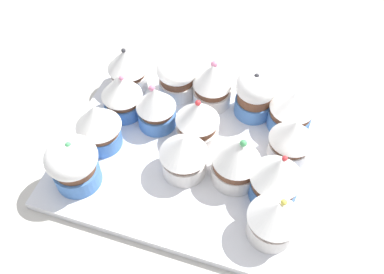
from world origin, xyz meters
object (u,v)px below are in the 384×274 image
object	(u,v)px
cupcake_1	(255,94)
cupcake_10	(236,160)
cupcake_4	(128,67)
cupcake_5	(292,138)
cupcake_7	(156,107)
cupcake_0	(292,109)
cupcake_12	(98,125)
cupcake_9	(276,177)
cupcake_13	(274,218)
cupcake_14	(73,164)
cupcake_8	(122,94)
cupcake_3	(177,77)
cupcake_11	(184,154)
baking_tray	(192,153)
cupcake_6	(196,120)
cupcake_2	(210,83)

from	to	relation	value
cupcake_1	cupcake_10	xyz separation A→B (cm)	(-0.25, 12.06, 0.02)
cupcake_4	cupcake_5	size ratio (longest dim) A/B	1.08
cupcake_7	cupcake_0	bearing A→B (deg)	-163.19
cupcake_1	cupcake_12	size ratio (longest dim) A/B	1.00
cupcake_5	cupcake_9	size ratio (longest dim) A/B	0.88
cupcake_5	cupcake_13	size ratio (longest dim) A/B	0.98
cupcake_13	cupcake_14	bearing A→B (deg)	0.74
cupcake_8	cupcake_7	bearing A→B (deg)	173.19
cupcake_3	cupcake_13	bearing A→B (deg)	134.13
cupcake_0	cupcake_14	xyz separation A→B (cm)	(24.56, 17.84, 0.45)
cupcake_11	cupcake_10	bearing A→B (deg)	-171.95
cupcake_0	cupcake_9	xyz separation A→B (cm)	(-0.05, 12.15, 0.65)
cupcake_0	cupcake_10	world-z (taller)	cupcake_10
cupcake_0	cupcake_3	world-z (taller)	cupcake_0
cupcake_10	cupcake_12	distance (cm)	19.01
cupcake_5	cupcake_12	distance (cm)	25.79
cupcake_0	cupcake_12	xyz separation A→B (cm)	(24.22, 11.29, 0.71)
baking_tray	cupcake_5	world-z (taller)	cupcake_5
cupcake_7	cupcake_8	bearing A→B (deg)	-6.81
cupcake_13	cupcake_14	world-z (taller)	cupcake_14
cupcake_5	cupcake_11	distance (cm)	14.43
cupcake_10	cupcake_0	bearing A→B (deg)	-115.11
cupcake_13	cupcake_7	bearing A→B (deg)	-32.28
cupcake_1	cupcake_12	bearing A→B (deg)	33.10
cupcake_1	cupcake_5	xyz separation A→B (cm)	(-6.32, 6.25, -0.23)
cupcake_5	cupcake_7	world-z (taller)	cupcake_7
cupcake_1	cupcake_11	xyz separation A→B (cm)	(6.43, 13.01, -0.19)
cupcake_0	cupcake_8	size ratio (longest dim) A/B	0.89
cupcake_6	cupcake_13	xyz separation A→B (cm)	(-12.88, 11.31, -0.08)
cupcake_10	cupcake_14	distance (cm)	20.48
cupcake_9	cupcake_13	world-z (taller)	cupcake_9
cupcake_7	cupcake_11	world-z (taller)	cupcake_7
cupcake_9	cupcake_10	distance (cm)	5.36
cupcake_0	cupcake_4	size ratio (longest dim) A/B	0.88
cupcake_5	cupcake_6	distance (cm)	12.95
cupcake_1	cupcake_10	size ratio (longest dim) A/B	0.96
cupcake_4	cupcake_6	xyz separation A→B (cm)	(-12.91, 6.64, -0.16)
cupcake_6	cupcake_10	xyz separation A→B (cm)	(-6.85, 4.92, 0.18)
cupcake_4	cupcake_8	size ratio (longest dim) A/B	1.01
cupcake_3	cupcake_12	xyz separation A→B (cm)	(6.78, 12.61, 0.76)
cupcake_5	cupcake_7	xyz separation A→B (cm)	(19.05, 0.19, -0.03)
baking_tray	cupcake_0	xyz separation A→B (cm)	(-11.88, -8.66, 3.94)
cupcake_10	cupcake_7	bearing A→B (deg)	-23.42
cupcake_0	cupcake_9	distance (cm)	12.17
cupcake_1	cupcake_9	size ratio (longest dim) A/B	0.97
cupcake_3	baking_tray	bearing A→B (deg)	119.11
baking_tray	cupcake_2	xyz separation A→B (cm)	(0.42, -9.74, 4.29)
cupcake_3	cupcake_4	world-z (taller)	cupcake_4
baking_tray	cupcake_1	bearing A→B (deg)	-123.73
cupcake_2	cupcake_14	distance (cm)	22.54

